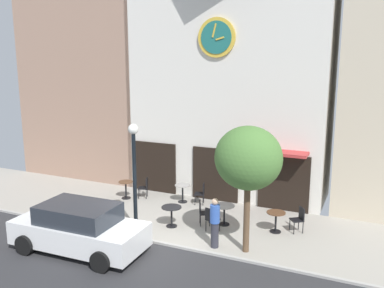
{
  "coord_description": "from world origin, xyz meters",
  "views": [
    {
      "loc": [
        6.3,
        -11.27,
        6.08
      ],
      "look_at": [
        0.07,
        2.46,
        2.95
      ],
      "focal_mm": 38.97,
      "sensor_mm": 36.0,
      "label": 1
    }
  ],
  "objects_px": {
    "cafe_chair_by_entrance": "(201,192)",
    "cafe_chair_curbside": "(145,186)",
    "parked_car_white": "(79,228)",
    "cafe_table_near_door": "(276,218)",
    "cafe_chair_right_end": "(299,218)",
    "cafe_chair_under_awning": "(211,218)",
    "cafe_table_leftmost": "(172,212)",
    "street_tree": "(248,159)",
    "cafe_table_center": "(224,211)",
    "cafe_table_center_right": "(183,190)",
    "cafe_chair_outer": "(203,211)",
    "street_lamp": "(135,178)",
    "pedestrian_blue": "(215,222)",
    "cafe_table_rightmost": "(126,187)"
  },
  "relations": [
    {
      "from": "cafe_table_rightmost",
      "to": "cafe_table_center_right",
      "type": "bearing_deg",
      "value": 13.61
    },
    {
      "from": "cafe_table_near_door",
      "to": "cafe_chair_right_end",
      "type": "distance_m",
      "value": 0.82
    },
    {
      "from": "cafe_chair_curbside",
      "to": "cafe_chair_under_awning",
      "type": "bearing_deg",
      "value": -28.77
    },
    {
      "from": "street_tree",
      "to": "cafe_table_near_door",
      "type": "xyz_separation_m",
      "value": [
        0.51,
        1.89,
        -2.54
      ]
    },
    {
      "from": "street_tree",
      "to": "cafe_table_center",
      "type": "distance_m",
      "value": 3.35
    },
    {
      "from": "cafe_chair_right_end",
      "to": "street_lamp",
      "type": "bearing_deg",
      "value": -156.92
    },
    {
      "from": "street_tree",
      "to": "cafe_chair_by_entrance",
      "type": "relative_size",
      "value": 4.52
    },
    {
      "from": "cafe_table_rightmost",
      "to": "street_lamp",
      "type": "bearing_deg",
      "value": -51.08
    },
    {
      "from": "cafe_table_center_right",
      "to": "cafe_chair_outer",
      "type": "height_order",
      "value": "cafe_chair_outer"
    },
    {
      "from": "cafe_table_center_right",
      "to": "cafe_chair_right_end",
      "type": "height_order",
      "value": "cafe_chair_right_end"
    },
    {
      "from": "cafe_table_center_right",
      "to": "cafe_chair_by_entrance",
      "type": "relative_size",
      "value": 0.85
    },
    {
      "from": "cafe_table_leftmost",
      "to": "cafe_chair_under_awning",
      "type": "distance_m",
      "value": 1.51
    },
    {
      "from": "street_lamp",
      "to": "cafe_chair_right_end",
      "type": "bearing_deg",
      "value": 23.08
    },
    {
      "from": "cafe_chair_curbside",
      "to": "parked_car_white",
      "type": "relative_size",
      "value": 0.21
    },
    {
      "from": "cafe_table_center",
      "to": "cafe_table_near_door",
      "type": "height_order",
      "value": "cafe_table_center"
    },
    {
      "from": "cafe_chair_curbside",
      "to": "cafe_table_leftmost",
      "type": "bearing_deg",
      "value": -42.9
    },
    {
      "from": "cafe_table_near_door",
      "to": "pedestrian_blue",
      "type": "bearing_deg",
      "value": -127.23
    },
    {
      "from": "cafe_table_center",
      "to": "cafe_chair_under_awning",
      "type": "xyz_separation_m",
      "value": [
        -0.19,
        -0.82,
        -0.02
      ]
    },
    {
      "from": "cafe_table_near_door",
      "to": "cafe_chair_outer",
      "type": "relative_size",
      "value": 0.83
    },
    {
      "from": "street_tree",
      "to": "cafe_table_rightmost",
      "type": "xyz_separation_m",
      "value": [
        -6.33,
        2.75,
        -2.54
      ]
    },
    {
      "from": "street_lamp",
      "to": "cafe_table_center_right",
      "type": "height_order",
      "value": "street_lamp"
    },
    {
      "from": "street_tree",
      "to": "cafe_chair_right_end",
      "type": "relative_size",
      "value": 4.52
    },
    {
      "from": "cafe_table_leftmost",
      "to": "cafe_table_near_door",
      "type": "bearing_deg",
      "value": 16.84
    },
    {
      "from": "cafe_chair_right_end",
      "to": "parked_car_white",
      "type": "bearing_deg",
      "value": -144.39
    },
    {
      "from": "cafe_chair_outer",
      "to": "cafe_table_center",
      "type": "bearing_deg",
      "value": 24.68
    },
    {
      "from": "cafe_chair_outer",
      "to": "cafe_chair_right_end",
      "type": "bearing_deg",
      "value": 13.69
    },
    {
      "from": "cafe_table_center",
      "to": "cafe_chair_outer",
      "type": "bearing_deg",
      "value": -155.32
    },
    {
      "from": "street_lamp",
      "to": "cafe_chair_right_end",
      "type": "xyz_separation_m",
      "value": [
        5.34,
        2.27,
        -1.44
      ]
    },
    {
      "from": "cafe_table_center",
      "to": "cafe_chair_curbside",
      "type": "height_order",
      "value": "cafe_chair_curbside"
    },
    {
      "from": "street_tree",
      "to": "cafe_table_center",
      "type": "xyz_separation_m",
      "value": [
        -1.38,
        1.76,
        -2.5
      ]
    },
    {
      "from": "cafe_table_near_door",
      "to": "cafe_chair_curbside",
      "type": "distance_m",
      "value": 6.26
    },
    {
      "from": "street_lamp",
      "to": "cafe_table_near_door",
      "type": "relative_size",
      "value": 5.2
    },
    {
      "from": "street_lamp",
      "to": "cafe_chair_right_end",
      "type": "distance_m",
      "value": 5.98
    },
    {
      "from": "cafe_chair_under_awning",
      "to": "cafe_chair_curbside",
      "type": "xyz_separation_m",
      "value": [
        -4.05,
        2.22,
        0.0
      ]
    },
    {
      "from": "parked_car_white",
      "to": "cafe_chair_curbside",
      "type": "bearing_deg",
      "value": 98.03
    },
    {
      "from": "street_tree",
      "to": "pedestrian_blue",
      "type": "bearing_deg",
      "value": -172.73
    },
    {
      "from": "street_lamp",
      "to": "street_tree",
      "type": "distance_m",
      "value": 4.23
    },
    {
      "from": "cafe_table_center_right",
      "to": "cafe_chair_outer",
      "type": "distance_m",
      "value": 2.59
    },
    {
      "from": "cafe_table_center_right",
      "to": "cafe_chair_curbside",
      "type": "height_order",
      "value": "cafe_chair_curbside"
    },
    {
      "from": "pedestrian_blue",
      "to": "cafe_chair_by_entrance",
      "type": "bearing_deg",
      "value": 119.25
    },
    {
      "from": "cafe_chair_right_end",
      "to": "pedestrian_blue",
      "type": "relative_size",
      "value": 0.54
    },
    {
      "from": "street_lamp",
      "to": "cafe_chair_outer",
      "type": "relative_size",
      "value": 4.3
    },
    {
      "from": "cafe_table_center",
      "to": "cafe_chair_right_end",
      "type": "xyz_separation_m",
      "value": [
        2.63,
        0.48,
        -0.02
      ]
    },
    {
      "from": "cafe_table_rightmost",
      "to": "cafe_chair_outer",
      "type": "distance_m",
      "value": 4.42
    },
    {
      "from": "cafe_table_rightmost",
      "to": "cafe_table_center",
      "type": "distance_m",
      "value": 5.05
    },
    {
      "from": "street_tree",
      "to": "cafe_table_center_right",
      "type": "distance_m",
      "value": 5.69
    },
    {
      "from": "cafe_table_leftmost",
      "to": "cafe_chair_outer",
      "type": "relative_size",
      "value": 0.84
    },
    {
      "from": "cafe_chair_outer",
      "to": "street_lamp",
      "type": "bearing_deg",
      "value": -143.65
    },
    {
      "from": "cafe_chair_by_entrance",
      "to": "cafe_chair_curbside",
      "type": "bearing_deg",
      "value": -173.79
    },
    {
      "from": "cafe_table_near_door",
      "to": "parked_car_white",
      "type": "bearing_deg",
      "value": -143.21
    }
  ]
}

